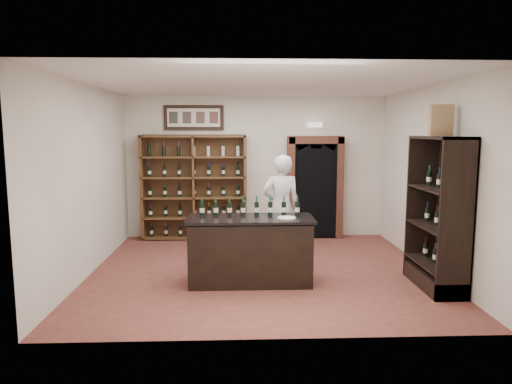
{
  "coord_description": "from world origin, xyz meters",
  "views": [
    {
      "loc": [
        -0.37,
        -7.24,
        2.27
      ],
      "look_at": [
        -0.08,
        0.3,
        1.26
      ],
      "focal_mm": 32.0,
      "sensor_mm": 36.0,
      "label": 1
    }
  ],
  "objects_px": {
    "counter_bottle_0": "(202,209)",
    "wine_shelf": "(194,187)",
    "shopkeeper": "(281,207)",
    "wine_crate": "(441,120)",
    "side_cabinet": "(439,237)",
    "tasting_counter": "(250,251)"
  },
  "relations": [
    {
      "from": "side_cabinet",
      "to": "wine_crate",
      "type": "relative_size",
      "value": 4.96
    },
    {
      "from": "counter_bottle_0",
      "to": "wine_crate",
      "type": "distance_m",
      "value": 3.68
    },
    {
      "from": "wine_shelf",
      "to": "wine_crate",
      "type": "xyz_separation_m",
      "value": [
        3.8,
        -3.16,
        1.32
      ]
    },
    {
      "from": "counter_bottle_0",
      "to": "side_cabinet",
      "type": "relative_size",
      "value": 0.14
    },
    {
      "from": "wine_shelf",
      "to": "tasting_counter",
      "type": "relative_size",
      "value": 1.17
    },
    {
      "from": "wine_shelf",
      "to": "wine_crate",
      "type": "relative_size",
      "value": 4.96
    },
    {
      "from": "wine_shelf",
      "to": "side_cabinet",
      "type": "xyz_separation_m",
      "value": [
        3.82,
        -3.23,
        -0.35
      ]
    },
    {
      "from": "wine_shelf",
      "to": "tasting_counter",
      "type": "height_order",
      "value": "wine_shelf"
    },
    {
      "from": "tasting_counter",
      "to": "side_cabinet",
      "type": "relative_size",
      "value": 0.85
    },
    {
      "from": "side_cabinet",
      "to": "wine_shelf",
      "type": "bearing_deg",
      "value": 139.79
    },
    {
      "from": "counter_bottle_0",
      "to": "wine_shelf",
      "type": "bearing_deg",
      "value": 97.77
    },
    {
      "from": "wine_shelf",
      "to": "counter_bottle_0",
      "type": "height_order",
      "value": "wine_shelf"
    },
    {
      "from": "counter_bottle_0",
      "to": "side_cabinet",
      "type": "xyz_separation_m",
      "value": [
        3.44,
        -0.45,
        -0.35
      ]
    },
    {
      "from": "wine_shelf",
      "to": "wine_crate",
      "type": "distance_m",
      "value": 5.12
    },
    {
      "from": "shopkeeper",
      "to": "side_cabinet",
      "type": "bearing_deg",
      "value": 137.53
    },
    {
      "from": "counter_bottle_0",
      "to": "shopkeeper",
      "type": "bearing_deg",
      "value": 41.85
    },
    {
      "from": "tasting_counter",
      "to": "wine_crate",
      "type": "xyz_separation_m",
      "value": [
        2.7,
        -0.23,
        1.93
      ]
    },
    {
      "from": "tasting_counter",
      "to": "side_cabinet",
      "type": "xyz_separation_m",
      "value": [
        2.72,
        -0.3,
        0.26
      ]
    },
    {
      "from": "shopkeeper",
      "to": "wine_crate",
      "type": "relative_size",
      "value": 4.2
    },
    {
      "from": "wine_shelf",
      "to": "shopkeeper",
      "type": "xyz_separation_m",
      "value": [
        1.69,
        -1.62,
        -0.17
      ]
    },
    {
      "from": "shopkeeper",
      "to": "wine_crate",
      "type": "distance_m",
      "value": 3.01
    },
    {
      "from": "side_cabinet",
      "to": "wine_crate",
      "type": "height_order",
      "value": "wine_crate"
    }
  ]
}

